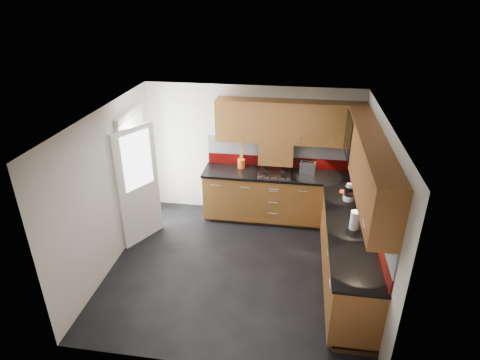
% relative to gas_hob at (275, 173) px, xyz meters
% --- Properties ---
extents(room, '(4.00, 3.80, 2.64)m').
position_rel_gas_hob_xyz_m(room, '(-0.45, -1.47, 0.54)').
color(room, black).
extents(base_cabinets, '(2.70, 3.20, 0.95)m').
position_rel_gas_hob_xyz_m(base_cabinets, '(0.62, -0.75, -0.52)').
color(base_cabinets, brown).
rests_on(base_cabinets, room).
extents(countertop, '(2.72, 3.22, 0.04)m').
position_rel_gas_hob_xyz_m(countertop, '(0.60, -0.77, -0.03)').
color(countertop, black).
rests_on(countertop, base_cabinets).
extents(backsplash, '(2.70, 3.20, 0.54)m').
position_rel_gas_hob_xyz_m(backsplash, '(0.83, -0.54, 0.26)').
color(backsplash, '#690909').
rests_on(backsplash, countertop).
extents(upper_cabinets, '(2.50, 3.20, 0.72)m').
position_rel_gas_hob_xyz_m(upper_cabinets, '(0.78, -0.69, 0.88)').
color(upper_cabinets, brown).
rests_on(upper_cabinets, room).
extents(extractor_hood, '(0.60, 0.33, 0.40)m').
position_rel_gas_hob_xyz_m(extractor_hood, '(0.00, 0.17, 0.33)').
color(extractor_hood, brown).
rests_on(extractor_hood, room).
extents(glass_cabinet, '(0.32, 0.80, 0.66)m').
position_rel_gas_hob_xyz_m(glass_cabinet, '(1.26, -0.40, 0.91)').
color(glass_cabinet, black).
rests_on(glass_cabinet, room).
extents(back_door, '(0.42, 1.19, 2.04)m').
position_rel_gas_hob_xyz_m(back_door, '(-2.23, -0.72, 0.08)').
color(back_door, white).
rests_on(back_door, room).
extents(gas_hob, '(0.56, 0.50, 0.04)m').
position_rel_gas_hob_xyz_m(gas_hob, '(0.00, 0.00, 0.00)').
color(gas_hob, silver).
rests_on(gas_hob, countertop).
extents(utensil_pot, '(0.13, 0.13, 0.47)m').
position_rel_gas_hob_xyz_m(utensil_pot, '(-0.62, 0.17, 0.09)').
color(utensil_pot, '#D85814').
rests_on(utensil_pot, countertop).
extents(toaster, '(0.29, 0.20, 0.20)m').
position_rel_gas_hob_xyz_m(toaster, '(0.56, 0.15, 0.08)').
color(toaster, silver).
rests_on(toaster, countertop).
extents(food_processor, '(0.16, 0.16, 0.27)m').
position_rel_gas_hob_xyz_m(food_processor, '(1.18, -0.78, 0.11)').
color(food_processor, white).
rests_on(food_processor, countertop).
extents(paper_towel, '(0.17, 0.17, 0.26)m').
position_rel_gas_hob_xyz_m(paper_towel, '(1.18, -1.58, 0.12)').
color(paper_towel, white).
rests_on(paper_towel, countertop).
extents(orange_cloth, '(0.17, 0.16, 0.02)m').
position_rel_gas_hob_xyz_m(orange_cloth, '(1.15, -0.53, -0.01)').
color(orange_cloth, '#E24919').
rests_on(orange_cloth, countertop).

